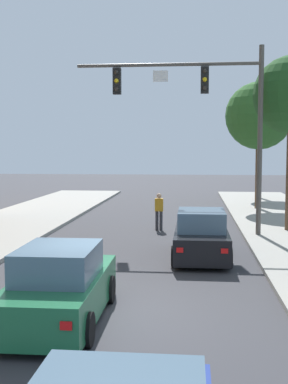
{
  "coord_description": "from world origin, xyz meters",
  "views": [
    {
      "loc": [
        1.95,
        -10.52,
        3.57
      ],
      "look_at": [
        0.16,
        7.63,
        2.0
      ],
      "focal_mm": 46.37,
      "sensor_mm": 36.0,
      "label": 1
    }
  ],
  "objects_px": {
    "street_tree_third": "(259,116)",
    "street_tree_farthest": "(260,118)",
    "traffic_signal_mast": "(206,104)",
    "pedestrian_crossing_road": "(159,210)",
    "car_following_green": "(60,287)",
    "car_lead_black": "(201,236)"
  },
  "relations": [
    {
      "from": "car_following_green",
      "to": "street_tree_third",
      "type": "height_order",
      "value": "street_tree_third"
    },
    {
      "from": "car_lead_black",
      "to": "traffic_signal_mast",
      "type": "bearing_deg",
      "value": 86.92
    },
    {
      "from": "pedestrian_crossing_road",
      "to": "street_tree_third",
      "type": "xyz_separation_m",
      "value": [
        5.24,
        7.5,
        4.57
      ]
    },
    {
      "from": "street_tree_third",
      "to": "car_lead_black",
      "type": "bearing_deg",
      "value": -104.94
    },
    {
      "from": "traffic_signal_mast",
      "to": "pedestrian_crossing_road",
      "type": "height_order",
      "value": "traffic_signal_mast"
    },
    {
      "from": "car_lead_black",
      "to": "street_tree_farthest",
      "type": "bearing_deg",
      "value": 77.37
    },
    {
      "from": "car_lead_black",
      "to": "car_following_green",
      "type": "distance_m",
      "value": 7.02
    },
    {
      "from": "pedestrian_crossing_road",
      "to": "street_tree_third",
      "type": "distance_m",
      "value": 10.23
    },
    {
      "from": "traffic_signal_mast",
      "to": "street_tree_third",
      "type": "relative_size",
      "value": 1.03
    },
    {
      "from": "car_lead_black",
      "to": "car_following_green",
      "type": "height_order",
      "value": "same"
    },
    {
      "from": "traffic_signal_mast",
      "to": "car_lead_black",
      "type": "height_order",
      "value": "traffic_signal_mast"
    },
    {
      "from": "street_tree_farthest",
      "to": "pedestrian_crossing_road",
      "type": "bearing_deg",
      "value": -113.69
    },
    {
      "from": "car_following_green",
      "to": "street_tree_farthest",
      "type": "height_order",
      "value": "street_tree_farthest"
    },
    {
      "from": "car_following_green",
      "to": "pedestrian_crossing_road",
      "type": "bearing_deg",
      "value": 84.05
    },
    {
      "from": "car_lead_black",
      "to": "pedestrian_crossing_road",
      "type": "height_order",
      "value": "pedestrian_crossing_road"
    },
    {
      "from": "street_tree_third",
      "to": "traffic_signal_mast",
      "type": "bearing_deg",
      "value": -109.82
    },
    {
      "from": "car_following_green",
      "to": "street_tree_farthest",
      "type": "bearing_deg",
      "value": 74.08
    },
    {
      "from": "street_tree_third",
      "to": "street_tree_farthest",
      "type": "relative_size",
      "value": 0.97
    },
    {
      "from": "traffic_signal_mast",
      "to": "street_tree_farthest",
      "type": "height_order",
      "value": "street_tree_farthest"
    },
    {
      "from": "car_lead_black",
      "to": "street_tree_third",
      "type": "xyz_separation_m",
      "value": [
        3.48,
        13.03,
        4.76
      ]
    },
    {
      "from": "car_following_green",
      "to": "street_tree_third",
      "type": "relative_size",
      "value": 0.58
    },
    {
      "from": "traffic_signal_mast",
      "to": "pedestrian_crossing_road",
      "type": "bearing_deg",
      "value": 141.83
    }
  ]
}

